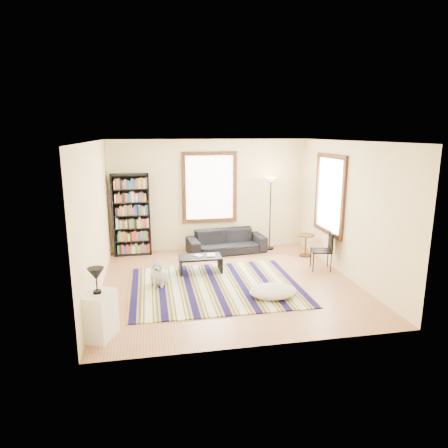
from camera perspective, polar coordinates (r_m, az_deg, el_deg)
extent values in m
cube|color=tan|center=(8.17, 0.66, -8.66)|extent=(5.00, 5.00, 0.10)
cube|color=white|center=(7.60, 0.72, 12.12)|extent=(5.00, 5.00, 0.10)
cube|color=#FFEFAB|center=(10.23, -2.14, 4.17)|extent=(5.00, 0.10, 2.80)
cube|color=#FFEFAB|center=(5.35, 6.10, -4.06)|extent=(5.00, 0.10, 2.80)
cube|color=#FFEFAB|center=(7.68, -18.31, 0.57)|extent=(0.10, 5.00, 2.80)
cube|color=#FFEFAB|center=(8.62, 17.56, 1.92)|extent=(0.10, 5.00, 2.80)
cube|color=white|center=(10.12, -2.08, 5.22)|extent=(1.20, 0.06, 1.60)
cube|color=white|center=(9.25, 14.88, 4.07)|extent=(0.06, 1.20, 1.60)
cube|color=#100B39|center=(7.93, -1.21, -8.89)|extent=(3.31, 2.65, 0.02)
imported|color=black|center=(10.04, 0.35, -2.50)|extent=(0.97, 2.02, 0.57)
cube|color=black|center=(9.97, -13.08, 1.28)|extent=(0.90, 0.30, 2.00)
cube|color=black|center=(8.67, -3.39, -5.78)|extent=(1.02, 0.80, 0.36)
imported|color=beige|center=(8.60, -4.07, -4.62)|extent=(0.25, 0.24, 0.02)
imported|color=beige|center=(8.67, -2.46, -4.44)|extent=(0.22, 0.27, 0.02)
ellipsoid|color=beige|center=(7.49, 7.00, -9.52)|extent=(0.91, 0.70, 0.22)
cylinder|color=#4A2912|center=(9.96, 11.57, -2.99)|extent=(0.45, 0.45, 0.54)
cube|color=black|center=(9.01, 13.71, -3.73)|extent=(0.50, 0.49, 0.86)
cube|color=white|center=(6.25, -17.42, -12.37)|extent=(0.54, 0.61, 0.70)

